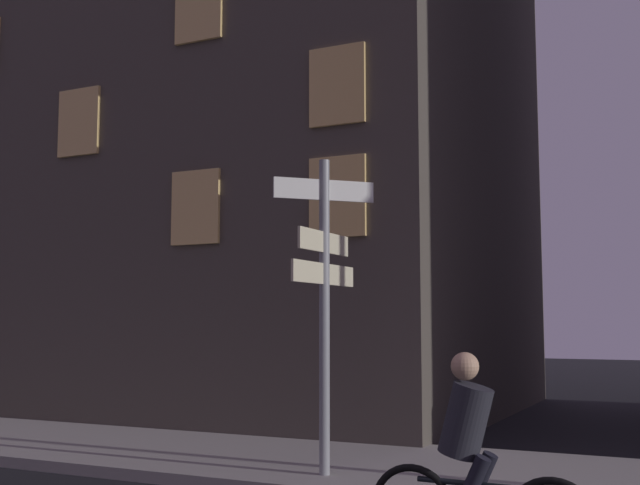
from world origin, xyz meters
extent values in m
cube|color=#9E9991|center=(0.00, 7.63, 0.07)|extent=(40.00, 3.33, 0.14)
cylinder|color=gray|center=(-0.78, 6.64, 1.93)|extent=(0.12, 0.12, 3.58)
cube|color=white|center=(-0.78, 6.64, 3.37)|extent=(0.89, 0.89, 0.24)
cube|color=beige|center=(-0.78, 6.64, 2.76)|extent=(0.03, 1.28, 0.24)
cube|color=beige|center=(-0.78, 6.64, 2.39)|extent=(0.03, 1.58, 0.24)
cylinder|color=black|center=(1.53, 4.54, 0.61)|extent=(1.00, 0.09, 0.04)
cylinder|color=#26262D|center=(1.43, 4.54, 1.08)|extent=(0.47, 0.34, 0.61)
sphere|color=tan|center=(1.43, 4.54, 1.50)|extent=(0.22, 0.22, 0.22)
cube|color=#4C443D|center=(-6.67, 13.58, 6.53)|extent=(12.53, 9.25, 13.05)
cube|color=#F2C672|center=(-4.16, 8.92, 3.68)|extent=(0.90, 0.06, 1.20)
cube|color=#F2C672|center=(-1.66, 8.92, 3.68)|extent=(0.90, 0.06, 1.20)
cube|color=#F2C672|center=(-6.67, 8.92, 5.35)|extent=(0.90, 0.06, 1.20)
cube|color=#F2C672|center=(-1.66, 8.92, 5.35)|extent=(0.90, 0.06, 1.20)
cube|color=#F2C672|center=(-4.16, 8.92, 7.03)|extent=(0.90, 0.06, 1.20)
camera|label=1|loc=(3.14, -1.56, 1.84)|focal=44.60mm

